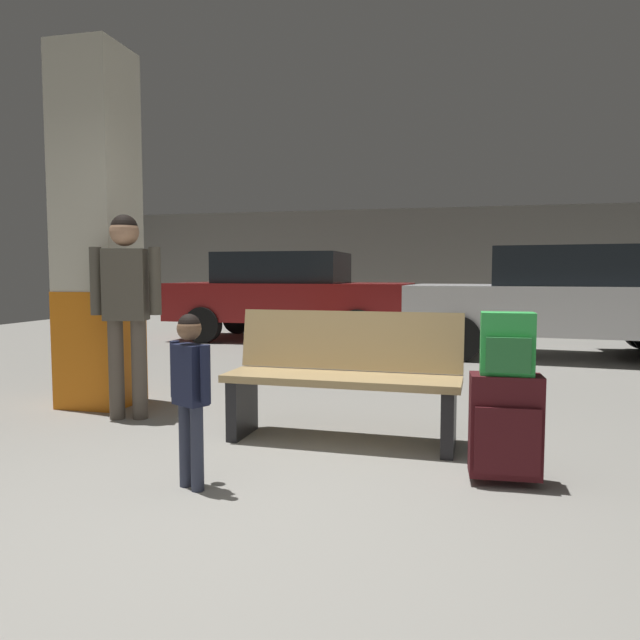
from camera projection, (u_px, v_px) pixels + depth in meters
name	position (u px, v px, depth m)	size (l,w,h in m)	color
ground_plane	(359.00, 382.00, 6.59)	(18.00, 18.00, 0.10)	gray
garage_back_wall	(417.00, 264.00, 15.07)	(18.00, 0.12, 2.80)	slate
structural_pillar	(98.00, 231.00, 5.11)	(0.57, 0.57, 3.06)	orange
bench	(343.00, 377.00, 4.08)	(1.62, 0.58, 0.89)	tan
suitcase	(505.00, 426.00, 3.23)	(0.39, 0.25, 0.60)	#471419
backpack_bright	(507.00, 344.00, 3.20)	(0.28, 0.19, 0.34)	green
child	(190.00, 382.00, 3.14)	(0.29, 0.24, 0.94)	#33384C
adult	(126.00, 294.00, 4.63)	(0.54, 0.27, 1.61)	brown
parked_car_near	(565.00, 299.00, 8.06)	(4.24, 2.09, 1.51)	silver
parked_car_far	(290.00, 294.00, 10.26)	(4.11, 1.82, 1.51)	maroon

